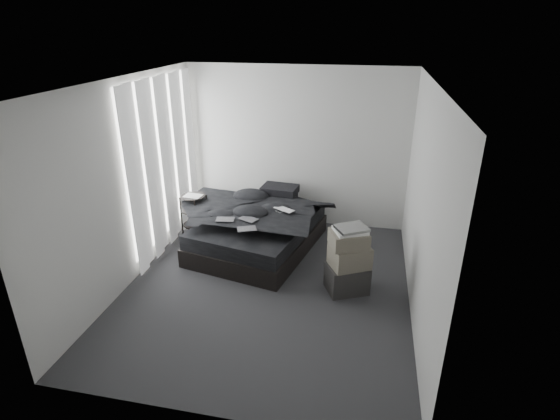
% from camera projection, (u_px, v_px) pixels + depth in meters
% --- Properties ---
extents(floor, '(3.60, 4.20, 0.01)m').
position_uv_depth(floor, '(268.00, 286.00, 5.73)').
color(floor, '#2E2E31').
rests_on(floor, ground).
extents(ceiling, '(3.60, 4.20, 0.01)m').
position_uv_depth(ceiling, '(265.00, 81.00, 4.69)').
color(ceiling, white).
rests_on(ceiling, ground).
extents(wall_back, '(3.60, 0.01, 2.60)m').
position_uv_depth(wall_back, '(296.00, 148.00, 7.10)').
color(wall_back, silver).
rests_on(wall_back, ground).
extents(wall_front, '(3.60, 0.01, 2.60)m').
position_uv_depth(wall_front, '(202.00, 292.00, 3.32)').
color(wall_front, silver).
rests_on(wall_front, ground).
extents(wall_left, '(0.01, 4.20, 2.60)m').
position_uv_depth(wall_left, '(129.00, 183.00, 5.55)').
color(wall_left, silver).
rests_on(wall_left, ground).
extents(wall_right, '(0.01, 4.20, 2.60)m').
position_uv_depth(wall_right, '(423.00, 206.00, 4.87)').
color(wall_right, silver).
rests_on(wall_right, ground).
extents(window_left, '(0.02, 2.00, 2.30)m').
position_uv_depth(window_left, '(162.00, 160.00, 6.33)').
color(window_left, white).
rests_on(window_left, wall_left).
extents(curtain_left, '(0.06, 2.12, 2.48)m').
position_uv_depth(curtain_left, '(165.00, 164.00, 6.35)').
color(curtain_left, white).
rests_on(curtain_left, wall_left).
extents(bed, '(1.90, 2.27, 0.27)m').
position_uv_depth(bed, '(258.00, 239.00, 6.66)').
color(bed, black).
rests_on(bed, floor).
extents(mattress, '(1.83, 2.20, 0.21)m').
position_uv_depth(mattress, '(258.00, 225.00, 6.56)').
color(mattress, black).
rests_on(mattress, bed).
extents(duvet, '(1.80, 1.98, 0.23)m').
position_uv_depth(duvet, '(256.00, 213.00, 6.43)').
color(duvet, black).
rests_on(duvet, mattress).
extents(pillow_lower, '(0.67, 0.53, 0.14)m').
position_uv_depth(pillow_lower, '(276.00, 196.00, 7.16)').
color(pillow_lower, black).
rests_on(pillow_lower, mattress).
extents(pillow_upper, '(0.60, 0.45, 0.13)m').
position_uv_depth(pillow_upper, '(280.00, 190.00, 7.07)').
color(pillow_upper, black).
rests_on(pillow_upper, pillow_lower).
extents(laptop, '(0.38, 0.34, 0.03)m').
position_uv_depth(laptop, '(282.00, 206.00, 6.33)').
color(laptop, silver).
rests_on(laptop, duvet).
extents(comic_a, '(0.28, 0.21, 0.01)m').
position_uv_depth(comic_a, '(225.00, 215.00, 6.07)').
color(comic_a, black).
rests_on(comic_a, duvet).
extents(comic_b, '(0.30, 0.25, 0.01)m').
position_uv_depth(comic_b, '(248.00, 214.00, 6.08)').
color(comic_b, black).
rests_on(comic_b, duvet).
extents(comic_c, '(0.30, 0.25, 0.01)m').
position_uv_depth(comic_c, '(246.00, 223.00, 5.79)').
color(comic_c, black).
rests_on(comic_c, duvet).
extents(side_stand, '(0.47, 0.47, 0.70)m').
position_uv_depth(side_stand, '(195.00, 217.00, 6.92)').
color(side_stand, black).
rests_on(side_stand, floor).
extents(papers, '(0.29, 0.23, 0.01)m').
position_uv_depth(papers, '(193.00, 196.00, 6.76)').
color(papers, white).
rests_on(papers, side_stand).
extents(floor_books, '(0.17, 0.21, 0.13)m').
position_uv_depth(floor_books, '(208.00, 235.00, 6.94)').
color(floor_books, black).
rests_on(floor_books, floor).
extents(box_lower, '(0.61, 0.56, 0.37)m').
position_uv_depth(box_lower, '(347.00, 278.00, 5.57)').
color(box_lower, black).
rests_on(box_lower, floor).
extents(box_mid, '(0.58, 0.54, 0.28)m').
position_uv_depth(box_mid, '(350.00, 256.00, 5.44)').
color(box_mid, '#60594C').
rests_on(box_mid, box_lower).
extents(box_upper, '(0.54, 0.49, 0.19)m').
position_uv_depth(box_upper, '(349.00, 239.00, 5.35)').
color(box_upper, '#60594C').
rests_on(box_upper, box_mid).
extents(art_book_white, '(0.47, 0.43, 0.04)m').
position_uv_depth(art_book_white, '(350.00, 230.00, 5.31)').
color(art_book_white, silver).
rests_on(art_book_white, box_upper).
extents(art_book_snake, '(0.46, 0.44, 0.03)m').
position_uv_depth(art_book_snake, '(352.00, 228.00, 5.28)').
color(art_book_snake, silver).
rests_on(art_book_snake, art_book_white).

